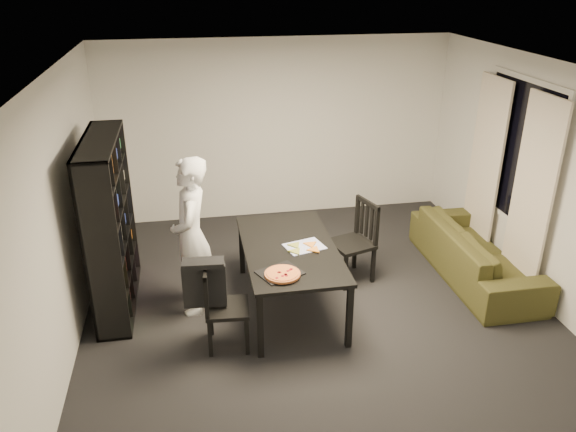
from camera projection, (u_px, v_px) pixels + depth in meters
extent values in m
cube|color=black|center=(318.00, 311.00, 6.17)|extent=(5.00, 5.50, 0.01)
cube|color=white|center=(325.00, 71.00, 5.10)|extent=(5.00, 5.50, 0.01)
cube|color=white|center=(277.00, 130.00, 8.10)|extent=(5.00, 0.01, 2.60)
cube|color=white|center=(435.00, 388.00, 3.16)|extent=(5.00, 0.01, 2.60)
cube|color=white|center=(60.00, 221.00, 5.22)|extent=(0.01, 5.50, 2.60)
cube|color=white|center=(547.00, 186.00, 6.04)|extent=(0.01, 5.50, 2.60)
cube|color=black|center=(518.00, 152.00, 6.50)|extent=(0.02, 1.40, 1.60)
cube|color=white|center=(518.00, 152.00, 6.50)|extent=(0.03, 1.52, 1.72)
cube|color=silver|center=(532.00, 197.00, 6.16)|extent=(0.03, 0.70, 2.25)
cube|color=silver|center=(485.00, 166.00, 7.09)|extent=(0.03, 0.70, 2.25)
cube|color=black|center=(110.00, 225.00, 5.96)|extent=(0.35, 1.50, 1.90)
cube|color=black|center=(290.00, 249.00, 5.99)|extent=(0.98, 1.76, 0.04)
cube|color=black|center=(260.00, 326.00, 5.32)|extent=(0.06, 0.06, 0.69)
cube|color=black|center=(349.00, 317.00, 5.46)|extent=(0.06, 0.06, 0.69)
cube|color=black|center=(242.00, 247.00, 6.81)|extent=(0.06, 0.06, 0.69)
cube|color=black|center=(312.00, 241.00, 6.95)|extent=(0.06, 0.06, 0.69)
cube|color=black|center=(227.00, 308.00, 5.47)|extent=(0.44, 0.44, 0.04)
cube|color=black|center=(207.00, 288.00, 5.35)|extent=(0.07, 0.41, 0.44)
cube|color=black|center=(205.00, 269.00, 5.27)|extent=(0.06, 0.39, 0.05)
cube|color=black|center=(247.00, 337.00, 5.41)|extent=(0.04, 0.04, 0.40)
cube|color=black|center=(246.00, 316.00, 5.73)|extent=(0.04, 0.04, 0.40)
cube|color=black|center=(210.00, 339.00, 5.38)|extent=(0.04, 0.04, 0.40)
cube|color=black|center=(211.00, 318.00, 5.70)|extent=(0.04, 0.04, 0.40)
cube|color=black|center=(351.00, 244.00, 6.63)|extent=(0.57, 0.57, 0.04)
cube|color=black|center=(367.00, 220.00, 6.60)|extent=(0.18, 0.45, 0.49)
cube|color=black|center=(368.00, 203.00, 6.51)|extent=(0.16, 0.42, 0.05)
cube|color=black|center=(328.00, 259.00, 6.80)|extent=(0.04, 0.04, 0.44)
cube|color=black|center=(345.00, 273.00, 6.48)|extent=(0.04, 0.04, 0.44)
cube|color=black|center=(355.00, 252.00, 6.97)|extent=(0.04, 0.04, 0.44)
cube|color=black|center=(373.00, 265.00, 6.65)|extent=(0.04, 0.04, 0.44)
cube|color=black|center=(204.00, 286.00, 5.34)|extent=(0.42, 0.11, 0.44)
cube|color=black|center=(203.00, 263.00, 5.24)|extent=(0.40, 0.20, 0.05)
imported|color=white|center=(191.00, 236.00, 5.90)|extent=(0.47, 0.67, 1.74)
cube|color=black|center=(280.00, 273.00, 5.47)|extent=(0.50, 0.46, 0.01)
cylinder|color=#AB5B31|center=(282.00, 274.00, 5.41)|extent=(0.35, 0.35, 0.02)
cylinder|color=#F28F3E|center=(282.00, 273.00, 5.40)|extent=(0.31, 0.31, 0.01)
cube|color=silver|center=(304.00, 246.00, 5.98)|extent=(0.47, 0.40, 0.01)
imported|color=#383716|center=(475.00, 252.00, 6.77)|extent=(0.83, 2.11, 0.62)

